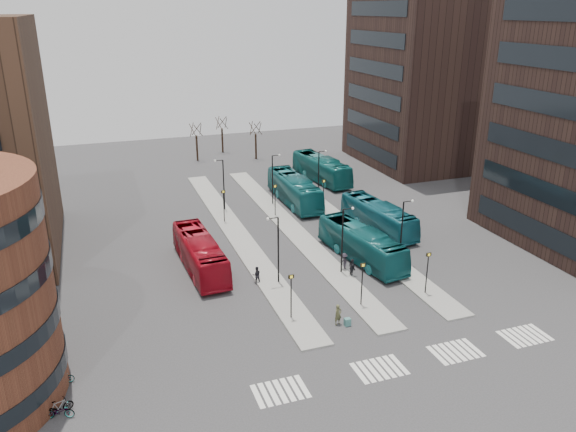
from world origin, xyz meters
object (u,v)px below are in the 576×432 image
object	(u,v)px
teal_bus_d	(321,169)
commuter_b	(352,268)
suitcase	(347,322)
bicycle_near	(59,411)
bicycle_mid	(59,407)
bicycle_far	(61,378)
commuter_a	(257,275)
teal_bus_c	(378,216)
teal_bus_a	(361,244)
teal_bus_b	(294,190)
traveller	(338,315)
red_bus	(200,253)
commuter_c	(344,262)

from	to	relation	value
teal_bus_d	commuter_b	world-z (taller)	teal_bus_d
suitcase	bicycle_near	xyz separation A→B (m)	(-20.30, -3.64, 0.16)
bicycle_mid	bicycle_far	bearing A→B (deg)	-20.47
bicycle_near	teal_bus_d	bearing A→B (deg)	-24.05
bicycle_near	commuter_a	bearing A→B (deg)	-35.28
teal_bus_c	commuter_b	size ratio (longest dim) A/B	6.50
suitcase	commuter_b	world-z (taller)	commuter_b
teal_bus_a	teal_bus_b	world-z (taller)	teal_bus_b
suitcase	traveller	bearing A→B (deg)	146.99
suitcase	teal_bus_c	bearing A→B (deg)	55.97
teal_bus_b	teal_bus_d	distance (m)	10.34
commuter_b	bicycle_near	bearing A→B (deg)	110.67
red_bus	commuter_b	size ratio (longest dim) A/B	6.70
commuter_c	bicycle_near	size ratio (longest dim) A/B	0.95
red_bus	commuter_a	world-z (taller)	red_bus
teal_bus_d	teal_bus_c	bearing A→B (deg)	-100.83
commuter_c	bicycle_mid	size ratio (longest dim) A/B	1.00
red_bus	commuter_a	distance (m)	6.03
teal_bus_d	red_bus	bearing A→B (deg)	-140.37
commuter_a	teal_bus_c	bearing A→B (deg)	-147.53
teal_bus_d	commuter_b	bearing A→B (deg)	-114.11
commuter_c	bicycle_mid	xyz separation A→B (m)	(-24.10, -12.06, -0.33)
teal_bus_c	traveller	size ratio (longest dim) A/B	6.73
traveller	commuter_a	bearing A→B (deg)	99.49
red_bus	traveller	distance (m)	15.26
teal_bus_d	commuter_a	world-z (taller)	teal_bus_d
suitcase	teal_bus_d	size ratio (longest dim) A/B	0.05
teal_bus_d	commuter_c	xyz separation A→B (m)	(-9.03, -26.97, -0.88)
teal_bus_a	commuter_b	distance (m)	3.95
commuter_b	bicycle_mid	size ratio (longest dim) A/B	1.04
suitcase	traveller	xyz separation A→B (m)	(-0.61, 0.40, 0.54)
teal_bus_d	bicycle_mid	bearing A→B (deg)	-136.98
commuter_b	commuter_c	bearing A→B (deg)	-0.22
teal_bus_b	traveller	xyz separation A→B (m)	(-6.59, -27.63, -0.91)
traveller	bicycle_far	size ratio (longest dim) A/B	1.02
teal_bus_c	commuter_b	world-z (taller)	teal_bus_c
red_bus	traveller	size ratio (longest dim) A/B	6.94
traveller	bicycle_mid	xyz separation A→B (m)	(-19.69, -3.66, -0.33)
teal_bus_c	traveller	world-z (taller)	teal_bus_c
bicycle_near	bicycle_mid	xyz separation A→B (m)	(0.00, 0.38, 0.04)
teal_bus_a	bicycle_near	world-z (taller)	teal_bus_a
teal_bus_a	commuter_c	world-z (taller)	teal_bus_a
commuter_a	commuter_c	size ratio (longest dim) A/B	0.92
teal_bus_d	bicycle_near	bearing A→B (deg)	-136.70
teal_bus_b	commuter_b	bearing A→B (deg)	-95.82
suitcase	commuter_b	bearing A→B (deg)	62.56
suitcase	teal_bus_b	distance (m)	28.70
traveller	bicycle_near	xyz separation A→B (m)	(-19.69, -4.04, -0.37)
suitcase	teal_bus_b	size ratio (longest dim) A/B	0.05
teal_bus_a	commuter_a	size ratio (longest dim) A/B	7.54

